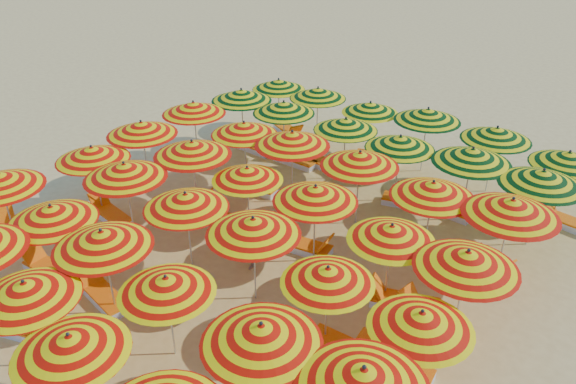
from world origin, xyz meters
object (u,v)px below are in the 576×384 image
at_px(umbrella_10, 261,334).
at_px(umbrella_38, 370,108).
at_px(umbrella_33, 400,143).
at_px(lounger_10, 392,366).
at_px(lounger_12, 233,221).
at_px(lounger_24, 410,202).
at_px(umbrella_7, 52,214).
at_px(lounger_19, 447,255).
at_px(umbrella_35, 542,178).
at_px(umbrella_41, 568,159).
at_px(umbrella_31, 284,108).
at_px(umbrella_17, 421,320).
at_px(umbrella_19, 192,149).
at_px(umbrella_20, 247,174).
at_px(umbrella_37, 318,93).
at_px(umbrella_40, 497,134).
at_px(lounger_18, 309,201).
at_px(umbrella_34, 472,156).
at_px(umbrella_28, 433,189).
at_px(lounger_11, 188,202).
at_px(umbrella_2, 25,291).
at_px(lounger_20, 482,264).
at_px(umbrella_9, 166,285).
at_px(umbrella_16, 328,275).
at_px(lounger_15, 430,319).
at_px(lounger_21, 253,147).
at_px(umbrella_32, 346,124).
at_px(umbrella_39, 428,115).
at_px(umbrella_8, 102,239).
at_px(lounger_23, 334,169).
at_px(lounger_22, 294,160).
at_px(lounger_28, 568,222).
at_px(umbrella_15, 253,226).
at_px(umbrella_18, 142,128).
at_px(umbrella_30, 241,95).
at_px(umbrella_11, 363,378).
at_px(umbrella_24, 194,108).
at_px(lounger_14, 403,302).
at_px(lounger_6, 104,296).
at_px(umbrella_13, 125,171).
at_px(umbrella_29, 512,208).
at_px(umbrella_12, 92,154).
at_px(umbrella_26, 292,139).
at_px(umbrella_22, 392,233).
at_px(lounger_4, 9,234).
at_px(umbrella_27, 360,159).
at_px(umbrella_23, 467,260).
at_px(lounger_17, 255,187).
at_px(umbrella_36, 279,84).
at_px(lounger_5, 50,270).
at_px(lounger_9, 347,349).
at_px(umbrella_25, 244,129).

xyz_separation_m(umbrella_10, umbrella_38, (-4.92, 11.65, -0.17)).
bearing_deg(umbrella_33, lounger_10, -60.63).
height_order(lounger_12, lounger_24, same).
xyz_separation_m(umbrella_7, lounger_19, (7.45, 7.33, -1.94)).
height_order(umbrella_35, umbrella_41, umbrella_35).
bearing_deg(umbrella_31, umbrella_17, -37.02).
relative_size(umbrella_19, umbrella_20, 1.10).
xyz_separation_m(umbrella_37, umbrella_40, (7.03, 0.34, 0.06)).
height_order(lounger_10, lounger_18, same).
distance_m(umbrella_34, umbrella_40, 2.26).
relative_size(umbrella_28, umbrella_41, 1.04).
bearing_deg(lounger_11, lounger_12, -19.38).
distance_m(umbrella_2, lounger_20, 11.41).
xyz_separation_m(umbrella_9, umbrella_16, (2.43, 2.43, -0.01)).
xyz_separation_m(lounger_15, lounger_21, (-10.08, 4.71, 0.00)).
bearing_deg(umbrella_32, umbrella_2, -90.27).
xyz_separation_m(umbrella_39, umbrella_40, (2.48, 0.00, -0.05)).
height_order(umbrella_8, lounger_23, umbrella_8).
relative_size(umbrella_31, lounger_19, 1.64).
height_order(umbrella_33, lounger_11, umbrella_33).
xyz_separation_m(lounger_22, lounger_28, (9.32, 1.88, 0.00)).
distance_m(umbrella_15, umbrella_18, 7.24).
distance_m(umbrella_8, umbrella_30, 10.21).
height_order(umbrella_11, umbrella_24, umbrella_11).
relative_size(umbrella_40, lounger_22, 1.39).
height_order(umbrella_17, lounger_14, umbrella_17).
relative_size(umbrella_28, lounger_6, 1.38).
xyz_separation_m(umbrella_13, umbrella_29, (9.24, 4.81, 0.05)).
bearing_deg(lounger_23, umbrella_12, -109.98).
bearing_deg(umbrella_29, umbrella_26, -178.87).
height_order(umbrella_28, lounger_10, umbrella_28).
distance_m(lounger_6, lounger_21, 9.72).
xyz_separation_m(umbrella_16, umbrella_22, (0.26, 2.24, 0.07)).
height_order(umbrella_33, lounger_4, umbrella_33).
bearing_deg(umbrella_34, lounger_4, -136.07).
xyz_separation_m(umbrella_26, umbrella_33, (2.61, 2.23, -0.16)).
distance_m(umbrella_27, lounger_19, 3.69).
distance_m(umbrella_23, lounger_21, 11.85).
bearing_deg(umbrella_11, lounger_17, 142.12).
bearing_deg(umbrella_29, lounger_22, 166.14).
relative_size(umbrella_26, umbrella_37, 1.15).
bearing_deg(umbrella_36, umbrella_31, -46.29).
distance_m(umbrella_29, lounger_5, 12.22).
xyz_separation_m(umbrella_13, lounger_9, (7.66, 0.03, -2.06)).
bearing_deg(umbrella_2, lounger_19, 61.02).
distance_m(umbrella_24, umbrella_27, 7.06).
relative_size(umbrella_38, lounger_23, 1.26).
bearing_deg(umbrella_17, lounger_20, 96.33).
height_order(umbrella_25, umbrella_31, umbrella_31).
distance_m(umbrella_20, umbrella_29, 7.19).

